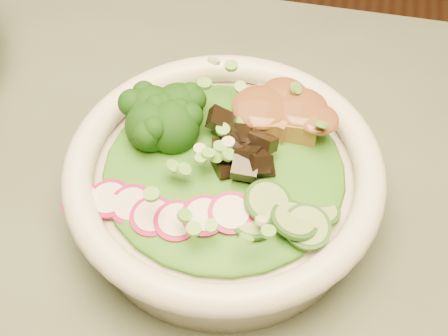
# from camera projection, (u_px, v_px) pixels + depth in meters

# --- Properties ---
(salad_bowl) EXTENTS (0.23, 0.23, 0.06)m
(salad_bowl) POSITION_uv_depth(u_px,v_px,m) (224.00, 183.00, 0.47)
(salad_bowl) COLOR silver
(salad_bowl) RESTS_ON dining_table
(lettuce_bed) EXTENTS (0.18, 0.18, 0.02)m
(lettuce_bed) POSITION_uv_depth(u_px,v_px,m) (224.00, 167.00, 0.45)
(lettuce_bed) COLOR #265812
(lettuce_bed) RESTS_ON salad_bowl
(broccoli_florets) EXTENTS (0.09, 0.08, 0.04)m
(broccoli_florets) POSITION_uv_depth(u_px,v_px,m) (171.00, 117.00, 0.46)
(broccoli_florets) COLOR black
(broccoli_florets) RESTS_ON salad_bowl
(radish_slices) EXTENTS (0.10, 0.07, 0.02)m
(radish_slices) POSITION_uv_depth(u_px,v_px,m) (166.00, 214.00, 0.42)
(radish_slices) COLOR #950B48
(radish_slices) RESTS_ON salad_bowl
(cucumber_slices) EXTENTS (0.08, 0.08, 0.03)m
(cucumber_slices) POSITION_uv_depth(u_px,v_px,m) (282.00, 206.00, 0.42)
(cucumber_slices) COLOR #8CA95E
(cucumber_slices) RESTS_ON salad_bowl
(mushroom_heap) EXTENTS (0.08, 0.08, 0.03)m
(mushroom_heap) POSITION_uv_depth(u_px,v_px,m) (234.00, 149.00, 0.45)
(mushroom_heap) COLOR black
(mushroom_heap) RESTS_ON salad_bowl
(tofu_cubes) EXTENTS (0.09, 0.08, 0.03)m
(tofu_cubes) POSITION_uv_depth(u_px,v_px,m) (277.00, 120.00, 0.47)
(tofu_cubes) COLOR olive
(tofu_cubes) RESTS_ON salad_bowl
(peanut_sauce) EXTENTS (0.06, 0.05, 0.01)m
(peanut_sauce) POSITION_uv_depth(u_px,v_px,m) (278.00, 110.00, 0.46)
(peanut_sauce) COLOR brown
(peanut_sauce) RESTS_ON tofu_cubes
(scallion_garnish) EXTENTS (0.17, 0.17, 0.02)m
(scallion_garnish) POSITION_uv_depth(u_px,v_px,m) (224.00, 149.00, 0.43)
(scallion_garnish) COLOR #5FA93B
(scallion_garnish) RESTS_ON salad_bowl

